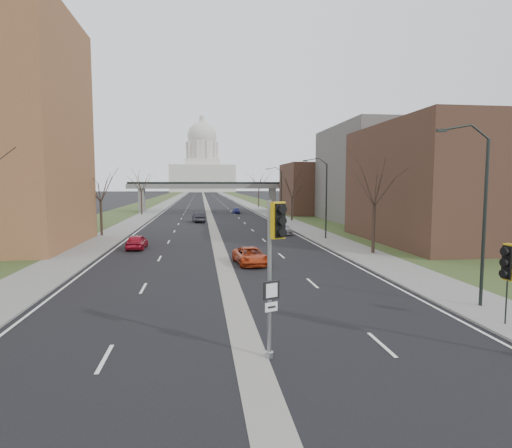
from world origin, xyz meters
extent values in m
plane|color=black|center=(0.00, 0.00, 0.00)|extent=(700.00, 700.00, 0.00)
cube|color=black|center=(0.00, 150.00, 0.01)|extent=(20.00, 600.00, 0.01)
cube|color=gray|center=(0.00, 150.00, 0.00)|extent=(1.20, 600.00, 0.02)
cube|color=gray|center=(12.00, 150.00, 0.06)|extent=(4.00, 600.00, 0.12)
cube|color=gray|center=(-12.00, 150.00, 0.06)|extent=(4.00, 600.00, 0.12)
cube|color=#2C431F|center=(18.00, 150.00, 0.05)|extent=(8.00, 600.00, 0.10)
cube|color=#2C431F|center=(-18.00, 150.00, 0.05)|extent=(8.00, 600.00, 0.10)
cube|color=#472D21|center=(24.00, 28.00, 6.00)|extent=(16.00, 20.00, 12.00)
cube|color=#63615B|center=(28.00, 52.00, 7.50)|extent=(18.00, 22.00, 15.00)
cube|color=#472D21|center=(22.00, 70.00, 5.00)|extent=(14.00, 14.00, 10.00)
cube|color=slate|center=(-14.00, 80.00, 2.50)|extent=(1.20, 2.50, 5.00)
cube|color=slate|center=(14.00, 80.00, 2.50)|extent=(1.20, 2.50, 5.00)
cube|color=slate|center=(0.00, 80.00, 5.50)|extent=(34.00, 3.00, 1.00)
cube|color=black|center=(0.00, 80.00, 6.20)|extent=(34.00, 0.15, 0.50)
cube|color=silver|center=(0.00, 320.00, 10.00)|extent=(48.00, 42.00, 20.00)
cube|color=silver|center=(0.00, 320.00, 22.00)|extent=(26.00, 26.00, 5.00)
cylinder|color=silver|center=(0.00, 320.00, 31.00)|extent=(22.00, 22.00, 14.00)
sphere|color=silver|center=(0.00, 320.00, 42.00)|extent=(22.00, 22.00, 22.00)
cylinder|color=silver|center=(0.00, 320.00, 53.50)|extent=(3.60, 3.60, 4.50)
cylinder|color=black|center=(11.80, 6.00, 4.12)|extent=(0.16, 0.16, 8.00)
cube|color=black|center=(9.50, 6.00, 8.47)|extent=(0.45, 0.18, 0.14)
cylinder|color=black|center=(11.80, 32.00, 4.12)|extent=(0.16, 0.16, 8.00)
cube|color=black|center=(9.50, 32.00, 8.47)|extent=(0.45, 0.18, 0.14)
cylinder|color=black|center=(11.80, 58.00, 4.12)|extent=(0.16, 0.16, 8.00)
cube|color=black|center=(9.50, 58.00, 8.47)|extent=(0.45, 0.18, 0.14)
cylinder|color=#382B21|center=(-13.00, 38.00, 2.00)|extent=(0.28, 0.28, 3.75)
cylinder|color=#382B21|center=(-13.00, 72.00, 2.25)|extent=(0.28, 0.28, 4.25)
cylinder|color=#382B21|center=(13.00, 22.00, 2.12)|extent=(0.28, 0.28, 4.00)
cylinder|color=#382B21|center=(13.00, 55.00, 1.87)|extent=(0.28, 0.28, 3.50)
cylinder|color=#382B21|center=(13.00, 95.00, 2.25)|extent=(0.28, 0.28, 4.25)
cylinder|color=gray|center=(0.64, 1.40, 2.73)|extent=(0.15, 0.15, 5.46)
cylinder|color=gray|center=(0.64, 1.40, 0.11)|extent=(0.29, 0.29, 0.21)
cube|color=#C8A00B|center=(0.84, 0.91, 4.83)|extent=(0.57, 0.55, 1.21)
cube|color=black|center=(0.64, 1.40, 2.42)|extent=(0.60, 0.27, 0.63)
cube|color=silver|center=(0.64, 1.40, 1.84)|extent=(0.46, 0.21, 0.32)
cube|color=#C8A00B|center=(8.78, 0.35, 3.36)|extent=(0.49, 0.51, 1.25)
cylinder|color=black|center=(11.08, 3.34, 1.32)|extent=(0.07, 0.07, 2.41)
cube|color=silver|center=(11.08, 3.34, 2.53)|extent=(0.58, 0.21, 0.77)
imported|color=maroon|center=(-7.57, 27.59, 0.68)|extent=(1.72, 4.05, 1.37)
imported|color=black|center=(-2.00, 55.00, 0.76)|extent=(2.20, 4.78, 1.52)
imported|color=#AD3412|center=(2.00, 18.69, 0.63)|extent=(2.58, 4.76, 1.27)
imported|color=#9C9DA3|center=(7.81, 37.70, 0.71)|extent=(2.41, 5.07, 1.43)
imported|color=navy|center=(5.53, 73.69, 0.61)|extent=(1.55, 3.64, 1.23)
camera|label=1|loc=(-1.66, -12.77, 6.02)|focal=30.00mm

